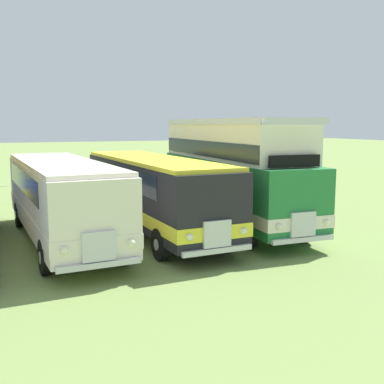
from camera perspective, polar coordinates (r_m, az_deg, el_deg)
name	(u,v)px	position (r m, az deg, el deg)	size (l,w,h in m)	color
bus_sixth_in_row	(61,195)	(17.67, -15.71, -0.33)	(3.03, 10.72, 2.99)	silver
bus_seventh_in_row	(152,189)	(18.60, -4.83, 0.37)	(2.92, 10.91, 2.99)	black
bus_eighth_in_row	(231,170)	(20.03, 4.81, 2.67)	(2.99, 10.78, 4.52)	#237538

